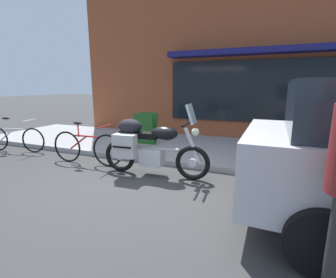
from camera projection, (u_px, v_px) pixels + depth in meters
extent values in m
plane|color=#373737|center=(123.00, 182.00, 4.49)|extent=(80.00, 80.00, 0.00)
torus|color=black|center=(192.00, 163.00, 4.51)|extent=(0.65, 0.13, 0.65)
cylinder|color=silver|center=(192.00, 163.00, 4.51)|extent=(0.16, 0.07, 0.16)
torus|color=black|center=(120.00, 156.00, 4.97)|extent=(0.65, 0.13, 0.65)
cylinder|color=silver|center=(120.00, 156.00, 4.97)|extent=(0.16, 0.07, 0.16)
cube|color=silver|center=(152.00, 157.00, 4.75)|extent=(0.46, 0.33, 0.32)
cylinder|color=silver|center=(154.00, 148.00, 4.69)|extent=(0.98, 0.13, 0.06)
ellipsoid|color=black|center=(164.00, 133.00, 4.57)|extent=(0.54, 0.31, 0.26)
cube|color=black|center=(143.00, 135.00, 4.71)|extent=(0.62, 0.28, 0.11)
cube|color=black|center=(128.00, 135.00, 4.82)|extent=(0.29, 0.24, 0.18)
cylinder|color=silver|center=(193.00, 146.00, 4.44)|extent=(0.35, 0.09, 0.67)
cylinder|color=black|center=(187.00, 124.00, 4.39)|extent=(0.08, 0.62, 0.04)
cube|color=silver|center=(191.00, 114.00, 4.33)|extent=(0.17, 0.33, 0.35)
sphere|color=#EAEACC|center=(195.00, 132.00, 4.37)|extent=(0.14, 0.14, 0.14)
cube|color=#B2B2B2|center=(125.00, 146.00, 4.61)|extent=(0.45, 0.23, 0.44)
cube|color=black|center=(122.00, 147.00, 4.51)|extent=(0.37, 0.04, 0.03)
ellipsoid|color=black|center=(130.00, 126.00, 4.77)|extent=(0.50, 0.35, 0.28)
torus|color=black|center=(107.00, 151.00, 5.26)|extent=(0.71, 0.08, 0.71)
torus|color=black|center=(67.00, 147.00, 5.59)|extent=(0.71, 0.08, 0.71)
cylinder|color=#B22323|center=(86.00, 136.00, 5.37)|extent=(0.58, 0.07, 0.04)
cylinder|color=#B22323|center=(78.00, 143.00, 5.47)|extent=(0.45, 0.06, 0.33)
cylinder|color=#B22323|center=(78.00, 130.00, 5.40)|extent=(0.03, 0.03, 0.30)
ellipsoid|color=black|center=(78.00, 123.00, 5.37)|extent=(0.23, 0.11, 0.06)
cylinder|color=#B22323|center=(104.00, 126.00, 5.16)|extent=(0.06, 0.48, 0.03)
cylinder|color=black|center=(301.00, 173.00, 3.96)|extent=(0.66, 0.23, 0.66)
cylinder|color=black|center=(321.00, 242.00, 2.22)|extent=(0.66, 0.23, 0.66)
cylinder|color=#282828|center=(336.00, 255.00, 1.84)|extent=(0.14, 0.14, 0.94)
cube|color=#1E511E|center=(144.00, 129.00, 6.73)|extent=(0.55, 0.18, 0.86)
cube|color=#1E511E|center=(148.00, 128.00, 6.93)|extent=(0.55, 0.18, 0.86)
torus|color=black|center=(33.00, 140.00, 6.39)|extent=(0.65, 0.17, 0.65)
cylinder|color=silver|center=(14.00, 129.00, 6.43)|extent=(0.59, 0.16, 0.04)
cylinder|color=silver|center=(7.00, 135.00, 6.50)|extent=(0.46, 0.13, 0.34)
cylinder|color=silver|center=(6.00, 124.00, 6.44)|extent=(0.03, 0.03, 0.30)
ellipsoid|color=black|center=(6.00, 118.00, 6.40)|extent=(0.24, 0.14, 0.06)
cylinder|color=silver|center=(29.00, 120.00, 6.29)|extent=(0.13, 0.48, 0.03)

